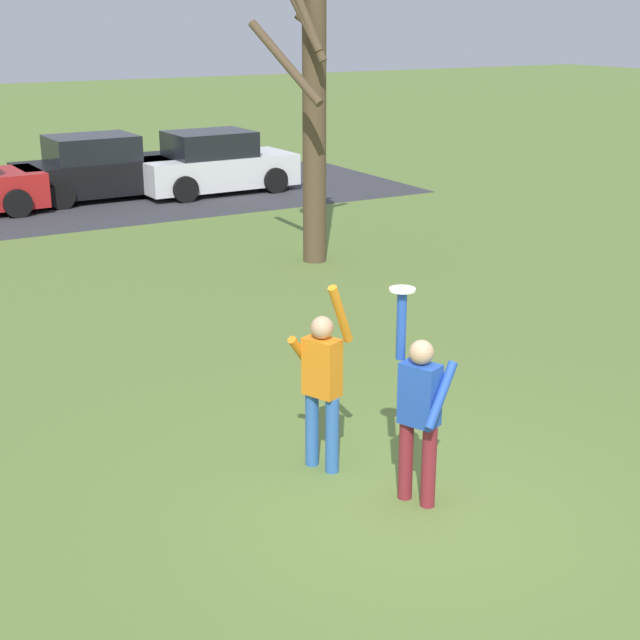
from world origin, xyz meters
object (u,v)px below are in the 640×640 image
(parked_car_white, at_px, (214,164))
(bare_tree_tall, at_px, (313,83))
(person_defender, at_px, (322,380))
(parked_car_black, at_px, (98,170))
(person_catcher, at_px, (419,408))
(frisbee_disc, at_px, (402,290))

(parked_car_white, bearing_deg, bare_tree_tall, -101.01)
(person_defender, relative_size, bare_tree_tall, 0.33)
(bare_tree_tall, bearing_deg, parked_car_black, 101.28)
(person_catcher, relative_size, frisbee_disc, 8.61)
(person_defender, height_order, bare_tree_tall, bare_tree_tall)
(person_defender, xyz_separation_m, parked_car_black, (2.41, 15.65, -0.25))
(parked_car_white, bearing_deg, person_catcher, -108.43)
(person_catcher, bearing_deg, frisbee_disc, -0.00)
(person_catcher, xyz_separation_m, frisbee_disc, (-0.09, 0.21, 1.11))
(parked_car_white, relative_size, bare_tree_tall, 0.66)
(parked_car_black, distance_m, bare_tree_tall, 8.77)
(person_defender, relative_size, parked_car_black, 0.49)
(person_catcher, distance_m, bare_tree_tall, 9.51)
(person_catcher, bearing_deg, parked_car_black, -29.38)
(person_catcher, bearing_deg, parked_car_white, -39.57)
(person_defender, distance_m, parked_car_black, 15.84)
(frisbee_disc, xyz_separation_m, parked_car_white, (4.95, 15.81, -1.37))
(parked_car_white, height_order, bare_tree_tall, bare_tree_tall)
(frisbee_disc, bearing_deg, parked_car_white, 72.60)
(person_defender, xyz_separation_m, parked_car_white, (5.31, 14.96, -0.25))
(person_defender, height_order, frisbee_disc, frisbee_disc)
(frisbee_disc, bearing_deg, parked_car_black, 82.90)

